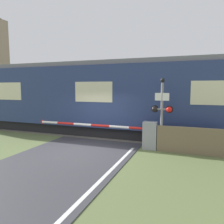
# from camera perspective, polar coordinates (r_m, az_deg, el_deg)

# --- Properties ---
(ground_plane) EXTENTS (80.00, 80.00, 0.00)m
(ground_plane) POSITION_cam_1_polar(r_m,az_deg,el_deg) (9.59, -7.66, -9.84)
(ground_plane) COLOR #5B6B3D
(track_bed) EXTENTS (36.00, 3.20, 0.13)m
(track_bed) POSITION_cam_1_polar(r_m,az_deg,el_deg) (12.72, -0.07, -5.59)
(track_bed) COLOR #666056
(track_bed) RESTS_ON ground_plane
(train) EXTENTS (20.76, 3.07, 4.06)m
(train) POSITION_cam_1_polar(r_m,az_deg,el_deg) (12.60, -1.90, 3.71)
(train) COLOR black
(train) RESTS_ON ground_plane
(crossing_barrier) EXTENTS (6.07, 0.44, 1.20)m
(crossing_barrier) POSITION_cam_1_polar(r_m,az_deg,el_deg) (9.79, 6.98, -5.55)
(crossing_barrier) COLOR gray
(crossing_barrier) RESTS_ON ground_plane
(signal_post) EXTENTS (0.90, 0.26, 3.06)m
(signal_post) POSITION_cam_1_polar(r_m,az_deg,el_deg) (9.28, 12.88, 0.52)
(signal_post) COLOR gray
(signal_post) RESTS_ON ground_plane
(roadside_fence) EXTENTS (2.97, 0.06, 1.10)m
(roadside_fence) POSITION_cam_1_polar(r_m,az_deg,el_deg) (9.37, 20.73, -7.13)
(roadside_fence) COLOR #726047
(roadside_fence) RESTS_ON ground_plane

